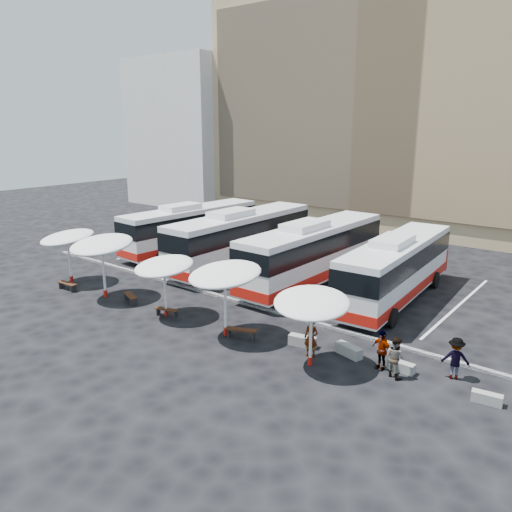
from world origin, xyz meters
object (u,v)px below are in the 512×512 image
Objects in this scene: passenger_2 at (381,350)px; sunshade_3 at (225,274)px; bus_3 at (397,267)px; conc_bench_2 at (401,367)px; wood_bench_3 at (241,331)px; passenger_1 at (395,358)px; bus_2 at (314,251)px; conc_bench_1 at (349,351)px; bus_0 at (191,227)px; sunshade_4 at (312,303)px; wood_bench_2 at (167,311)px; conc_bench_3 at (487,398)px; passenger_3 at (455,358)px; sunshade_0 at (67,238)px; bus_1 at (242,237)px; passenger_0 at (311,338)px; wood_bench_1 at (130,297)px; conc_bench_0 at (302,341)px; wood_bench_0 at (67,284)px; sunshade_1 at (102,245)px; sunshade_2 at (164,266)px.

sunshade_3 is at bearing -149.80° from passenger_2.
bus_3 is 9.27m from passenger_2.
wood_bench_3 is at bearing -167.81° from conc_bench_2.
bus_3 is at bearing -45.76° from passenger_1.
bus_3 reaches higher than sunshade_3.
bus_2 is at bearing 96.42° from sunshade_3.
conc_bench_1 is at bearing 17.14° from wood_bench_3.
bus_0 reaches higher than sunshade_4.
conc_bench_2 is (12.54, 1.93, -0.11)m from wood_bench_2.
passenger_3 reaches higher than conc_bench_3.
passenger_1 is at bearing 2.79° from sunshade_0.
bus_3 is (11.92, -0.01, -0.14)m from bus_1.
passenger_2 is (11.75, 1.58, 0.55)m from wood_bench_2.
bus_2 is at bearing 112.58° from passenger_0.
conc_bench_0 is at bearing 6.49° from wood_bench_1.
bus_2 reaches higher than conc_bench_0.
passenger_2 reaches higher than wood_bench_0.
sunshade_1 reaches higher than passenger_2.
passenger_1 is (7.46, 0.97, 0.51)m from wood_bench_3.
wood_bench_3 is (-3.64, -9.94, -1.68)m from bus_3.
sunshade_3 is at bearing 178.74° from sunshade_4.
wood_bench_1 is 8.37m from wood_bench_3.
bus_2 is 3.34× the size of sunshade_1.
bus_1 reaches higher than passenger_2.
sunshade_1 reaches higher than sunshade_0.
bus_1 is at bearing 57.78° from sunshade_0.
bus_1 reaches higher than sunshade_3.
bus_3 is 3.65× the size of sunshade_2.
sunshade_1 is 6.06m from wood_bench_2.
conc_bench_1 is (5.88, 1.75, -2.91)m from sunshade_3.
bus_0 is 27.07m from conc_bench_3.
wood_bench_0 is at bearing -168.15° from wood_bench_1.
sunshade_2 is at bearing 26.77° from passenger_1.
sunshade_2 is at bearing -107.02° from bus_2.
sunshade_0 is at bearing 179.39° from sunshade_4.
bus_0 is 2.95× the size of sunshade_0.
bus_2 is 10.20× the size of conc_bench_0.
passenger_2 is (11.84, 1.53, -1.94)m from sunshade_2.
conc_bench_3 is 0.62× the size of passenger_1.
wood_bench_1 is at bearing 173.94° from passenger_0.
passenger_2 is at bearing 5.39° from wood_bench_1.
passenger_1 reaches higher than conc_bench_0.
bus_0 reaches higher than wood_bench_3.
sunshade_1 is at bearing -173.28° from conc_bench_2.
passenger_1 is at bearing -42.31° from bus_2.
sunshade_0 is at bearing 139.91° from wood_bench_0.
passenger_0 is (3.73, 0.43, 0.53)m from wood_bench_3.
wood_bench_0 is (1.29, -1.09, -2.66)m from sunshade_0.
conc_bench_2 is 1.09m from passenger_2.
conc_bench_0 is (11.11, -8.83, -1.95)m from bus_1.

